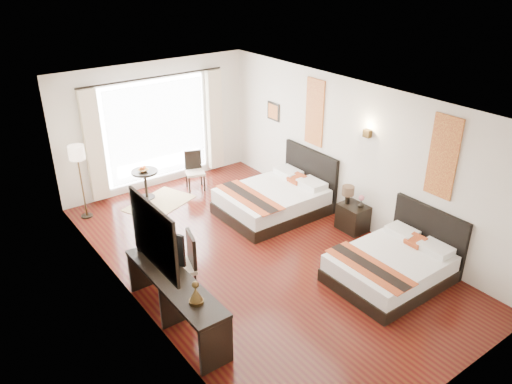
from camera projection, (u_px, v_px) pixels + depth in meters
floor at (257, 255)px, 8.85m from camera, size 4.50×7.50×0.01m
ceiling at (257, 101)px, 7.63m from camera, size 4.50×7.50×0.02m
wall_headboard at (352, 154)px, 9.43m from camera, size 0.01×7.50×2.80m
wall_desk at (129, 223)px, 7.04m from camera, size 0.01×7.50×2.80m
wall_window at (156, 126)px, 10.95m from camera, size 4.50×0.01×2.80m
wall_entry at (458, 298)px, 5.52m from camera, size 4.50×0.01×2.80m
window_glass at (156, 130)px, 10.98m from camera, size 2.40×0.02×2.20m
sheer_curtain at (158, 131)px, 10.94m from camera, size 2.30×0.02×2.10m
drape_left at (94, 146)px, 10.14m from camera, size 0.35×0.14×2.35m
drape_right at (215, 120)px, 11.69m from camera, size 0.35×0.14×2.35m
art_panel_near at (443, 157)px, 7.81m from camera, size 0.03×0.50×1.35m
art_panel_far at (315, 112)px, 9.96m from camera, size 0.03×0.50×1.35m
wall_sconce at (367, 133)px, 8.91m from camera, size 0.10×0.14×0.14m
mirror_frame at (153, 235)px, 6.44m from camera, size 0.04×1.25×0.95m
mirror_glass at (155, 235)px, 6.46m from camera, size 0.01×1.12×0.82m
bed_near at (394, 265)px, 8.08m from camera, size 1.89×1.47×1.06m
bed_far at (276, 199)px, 10.17m from camera, size 2.07×1.61×1.17m
nightstand at (353, 217)px, 9.55m from camera, size 0.43×0.54×0.52m
table_lamp at (348, 192)px, 9.43m from camera, size 0.23×0.23×0.37m
vase at (361, 205)px, 9.34m from camera, size 0.19×0.19×0.15m
console_desk at (176, 302)px, 7.08m from camera, size 0.50×2.20×0.76m
television at (156, 247)px, 7.21m from camera, size 0.47×0.86×0.51m
bronze_figurine at (196, 294)px, 6.40m from camera, size 0.25×0.25×0.29m
desk_chair at (181, 276)px, 7.73m from camera, size 0.59×0.59×1.03m
floor_lamp at (77, 158)px, 9.56m from camera, size 0.31×0.31×1.53m
side_table at (146, 185)px, 10.74m from camera, size 0.56×0.56×0.65m
fruit_bowl at (143, 170)px, 10.55m from camera, size 0.26×0.26×0.05m
window_chair at (195, 178)px, 11.20m from camera, size 0.51×0.51×0.86m
jute_rug at (160, 203)px, 10.64m from camera, size 1.62×1.38×0.01m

